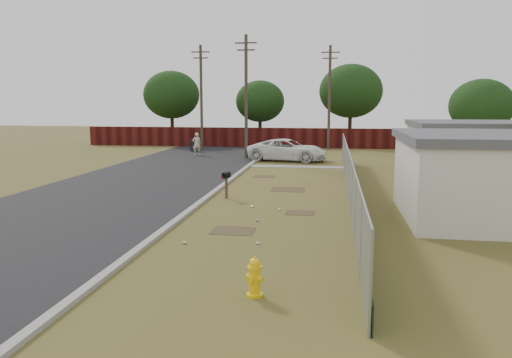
% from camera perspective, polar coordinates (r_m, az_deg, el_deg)
% --- Properties ---
extents(ground, '(120.00, 120.00, 0.00)m').
position_cam_1_polar(ground, '(21.19, 2.15, -2.61)').
color(ground, brown).
rests_on(ground, ground).
extents(street, '(15.10, 60.00, 0.12)m').
position_cam_1_polar(street, '(30.39, -8.82, 0.82)').
color(street, black).
rests_on(street, ground).
extents(chainlink_fence, '(0.10, 27.06, 2.02)m').
position_cam_1_polar(chainlink_fence, '(21.93, 10.60, -0.24)').
color(chainlink_fence, gray).
rests_on(chainlink_fence, ground).
extents(privacy_fence, '(30.00, 0.12, 1.80)m').
position_cam_1_polar(privacy_fence, '(46.51, -1.65, 4.78)').
color(privacy_fence, '#49140F').
rests_on(privacy_fence, ground).
extents(utility_poles, '(12.60, 8.24, 9.00)m').
position_cam_1_polar(utility_poles, '(41.74, 0.44, 9.53)').
color(utility_poles, '#45382E').
rests_on(utility_poles, ground).
extents(houses, '(9.30, 17.24, 3.10)m').
position_cam_1_polar(houses, '(25.01, 25.75, 1.90)').
color(houses, silver).
rests_on(houses, ground).
extents(horizon_trees, '(33.32, 31.94, 7.78)m').
position_cam_1_polar(horizon_trees, '(44.21, 6.85, 9.34)').
color(horizon_trees, '#302215').
rests_on(horizon_trees, ground).
extents(fire_hydrant, '(0.48, 0.48, 0.90)m').
position_cam_1_polar(fire_hydrant, '(11.03, -0.17, -11.22)').
color(fire_hydrant, yellow).
rests_on(fire_hydrant, ground).
extents(mailbox, '(0.34, 0.50, 1.16)m').
position_cam_1_polar(mailbox, '(21.80, -3.42, 0.16)').
color(mailbox, brown).
rests_on(mailbox, ground).
extents(pickup_truck, '(5.95, 3.42, 1.56)m').
position_cam_1_polar(pickup_truck, '(35.74, 3.63, 3.34)').
color(pickup_truck, white).
rests_on(pickup_truck, ground).
extents(pedestrian, '(0.76, 0.62, 1.78)m').
position_cam_1_polar(pedestrian, '(39.53, -6.79, 3.98)').
color(pedestrian, beige).
rests_on(pedestrian, ground).
extents(trash_bin, '(0.67, 0.74, 1.01)m').
position_cam_1_polar(trash_bin, '(42.86, -7.01, 3.85)').
color(trash_bin, black).
rests_on(trash_bin, ground).
extents(scattered_litter, '(3.13, 11.93, 0.07)m').
position_cam_1_polar(scattered_litter, '(18.84, 0.69, -3.93)').
color(scattered_litter, silver).
rests_on(scattered_litter, ground).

